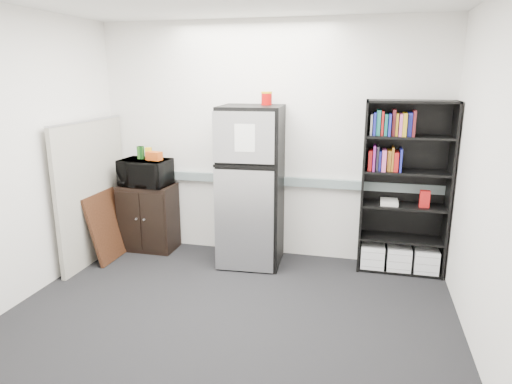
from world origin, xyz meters
TOP-DOWN VIEW (x-y plane):
  - floor at (0.00, 0.00)m, footprint 4.00×4.00m
  - wall_back at (0.00, 1.75)m, footprint 4.00×0.02m
  - wall_right at (2.00, 0.00)m, footprint 0.02×3.50m
  - wall_left at (-2.00, 0.00)m, footprint 0.02×3.50m
  - electrical_raceway at (0.00, 1.72)m, footprint 3.92×0.05m
  - wall_note at (-0.35, 1.74)m, footprint 0.14×0.00m
  - bookshelf at (1.53, 1.57)m, footprint 0.90×0.34m
  - cubicle_partition at (-1.90, 1.08)m, footprint 0.06×1.30m
  - cabinet at (-1.44, 1.50)m, footprint 0.65×0.44m
  - microwave at (-1.44, 1.48)m, footprint 0.59×0.42m
  - snack_box_a at (-1.50, 1.52)m, footprint 0.08×0.06m
  - snack_box_b at (-1.50, 1.52)m, footprint 0.08×0.06m
  - snack_box_c at (-1.40, 1.52)m, footprint 0.08×0.06m
  - snack_bag at (-1.30, 1.47)m, footprint 0.20×0.14m
  - refrigerator at (-0.11, 1.42)m, footprint 0.71×0.74m
  - coffee_can at (0.03, 1.55)m, footprint 0.12×0.12m
  - framed_poster at (-1.77, 1.11)m, footprint 0.22×0.62m

SIDE VIEW (x-z plane):
  - floor at x=0.00m, z-range 0.00..0.00m
  - framed_poster at x=-1.77m, z-range 0.01..0.79m
  - cabinet at x=-1.44m, z-range 0.00..0.81m
  - cubicle_partition at x=-1.90m, z-range 0.00..1.62m
  - refrigerator at x=-0.11m, z-range 0.00..1.78m
  - electrical_raceway at x=0.00m, z-range 0.85..0.95m
  - bookshelf at x=1.53m, z-range -0.01..1.84m
  - microwave at x=-1.44m, z-range 0.81..1.13m
  - snack_bag at x=-1.30m, z-range 1.13..1.23m
  - snack_box_c at x=-1.40m, z-range 1.13..1.27m
  - snack_box_a at x=-1.50m, z-range 1.13..1.28m
  - snack_box_b at x=-1.50m, z-range 1.13..1.28m
  - wall_back at x=0.00m, z-range 0.00..2.70m
  - wall_right at x=2.00m, z-range 0.00..2.70m
  - wall_left at x=-2.00m, z-range 0.00..2.70m
  - wall_note at x=-0.35m, z-range 1.50..1.60m
  - coffee_can at x=0.03m, z-range 1.78..1.94m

